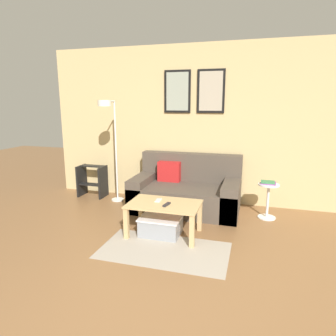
{
  "coord_description": "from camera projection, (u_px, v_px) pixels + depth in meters",
  "views": [
    {
      "loc": [
        0.68,
        -1.54,
        1.63
      ],
      "look_at": [
        -0.33,
        1.91,
        0.85
      ],
      "focal_mm": 32.0,
      "sensor_mm": 36.0,
      "label": 1
    }
  ],
  "objects": [
    {
      "name": "cell_phone",
      "position": [
        158.0,
        200.0,
        3.82
      ],
      "size": [
        0.08,
        0.14,
        0.01
      ],
      "primitive_type": "cube",
      "rotation": [
        0.0,
        0.0,
        0.07
      ],
      "color": "silver",
      "rests_on": "coffee_table"
    },
    {
      "name": "remote_control",
      "position": [
        167.0,
        204.0,
        3.65
      ],
      "size": [
        0.07,
        0.15,
        0.02
      ],
      "primitive_type": "cube",
      "rotation": [
        0.0,
        0.0,
        -0.18
      ],
      "color": "#232328",
      "rests_on": "coffee_table"
    },
    {
      "name": "wall_back",
      "position": [
        212.0,
        125.0,
        4.83
      ],
      "size": [
        5.6,
        0.09,
        2.55
      ],
      "color": "tan",
      "rests_on": "ground_plane"
    },
    {
      "name": "side_table",
      "position": [
        268.0,
        198.0,
        4.29
      ],
      "size": [
        0.3,
        0.3,
        0.51
      ],
      "color": "white",
      "rests_on": "ground_plane"
    },
    {
      "name": "area_rug",
      "position": [
        164.0,
        250.0,
        3.39
      ],
      "size": [
        1.45,
        0.79,
        0.01
      ],
      "primitive_type": "cube",
      "color": "#A39989",
      "rests_on": "ground_plane"
    },
    {
      "name": "step_stool",
      "position": [
        92.0,
        180.0,
        5.31
      ],
      "size": [
        0.46,
        0.31,
        0.55
      ],
      "color": "black",
      "rests_on": "ground_plane"
    },
    {
      "name": "floor_lamp",
      "position": [
        109.0,
        130.0,
        4.69
      ],
      "size": [
        0.21,
        0.53,
        1.68
      ],
      "color": "white",
      "rests_on": "ground_plane"
    },
    {
      "name": "storage_bin",
      "position": [
        161.0,
        225.0,
        3.78
      ],
      "size": [
        0.51,
        0.4,
        0.23
      ],
      "color": "gray",
      "rests_on": "ground_plane"
    },
    {
      "name": "book_stack",
      "position": [
        268.0,
        183.0,
        4.26
      ],
      "size": [
        0.22,
        0.19,
        0.03
      ],
      "color": "#8C4C93",
      "rests_on": "side_table"
    },
    {
      "name": "coffee_table",
      "position": [
        164.0,
        209.0,
        3.74
      ],
      "size": [
        0.89,
        0.57,
        0.41
      ],
      "color": "tan",
      "rests_on": "ground_plane"
    },
    {
      "name": "couch",
      "position": [
        186.0,
        192.0,
        4.68
      ],
      "size": [
        1.63,
        0.93,
        0.84
      ],
      "color": "#4C4238",
      "rests_on": "ground_plane"
    }
  ]
}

